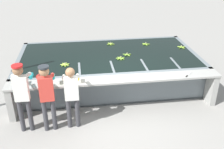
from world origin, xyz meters
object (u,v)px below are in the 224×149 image
at_px(banana_bunch_floating_3, 181,47).
at_px(banana_bunch_floating_4, 127,55).
at_px(knife_0, 188,75).
at_px(worker_0, 22,91).
at_px(worker_1, 47,92).
at_px(worker_2, 72,92).
at_px(banana_bunch_floating_1, 146,44).
at_px(banana_bunch_floating_5, 120,58).
at_px(banana_bunch_floating_0, 111,44).
at_px(banana_bunch_floating_2, 65,65).

xyz_separation_m(banana_bunch_floating_3, banana_bunch_floating_4, (-1.90, -0.39, 0.00)).
xyz_separation_m(banana_bunch_floating_4, knife_0, (1.30, -1.59, -0.01)).
bearing_deg(worker_0, worker_1, -5.31).
distance_m(worker_2, banana_bunch_floating_1, 3.82).
bearing_deg(banana_bunch_floating_4, banana_bunch_floating_3, 11.71).
xyz_separation_m(worker_0, banana_bunch_floating_1, (3.60, 2.88, -0.09)).
relative_size(banana_bunch_floating_5, knife_0, 1.03).
height_order(worker_2, banana_bunch_floating_0, worker_2).
bearing_deg(banana_bunch_floating_3, banana_bunch_floating_0, 164.57).
height_order(banana_bunch_floating_3, banana_bunch_floating_5, same).
height_order(banana_bunch_floating_3, knife_0, banana_bunch_floating_3).
relative_size(banana_bunch_floating_2, knife_0, 1.02).
height_order(worker_1, banana_bunch_floating_1, worker_1).
distance_m(banana_bunch_floating_1, banana_bunch_floating_5, 1.53).
height_order(worker_2, banana_bunch_floating_1, worker_2).
distance_m(worker_1, banana_bunch_floating_3, 4.84).
height_order(worker_1, worker_2, worker_1).
height_order(worker_0, banana_bunch_floating_1, worker_0).
xyz_separation_m(worker_1, banana_bunch_floating_2, (0.37, 1.60, -0.07)).
height_order(worker_0, banana_bunch_floating_0, worker_0).
bearing_deg(banana_bunch_floating_2, banana_bunch_floating_5, 8.04).
bearing_deg(banana_bunch_floating_0, banana_bunch_floating_5, -84.49).
bearing_deg(banana_bunch_floating_1, worker_2, -130.96).
distance_m(banana_bunch_floating_3, banana_bunch_floating_5, 2.25).
bearing_deg(worker_1, banana_bunch_floating_5, 42.58).
xyz_separation_m(worker_2, banana_bunch_floating_3, (3.60, 2.44, 0.02)).
bearing_deg(worker_2, worker_0, 179.70).
xyz_separation_m(worker_2, banana_bunch_floating_1, (2.50, 2.88, 0.02)).
bearing_deg(banana_bunch_floating_0, worker_0, -128.31).
distance_m(worker_0, banana_bunch_floating_4, 3.46).
xyz_separation_m(worker_0, knife_0, (4.10, 0.45, -0.10)).
bearing_deg(banana_bunch_floating_5, banana_bunch_floating_3, 16.77).
relative_size(banana_bunch_floating_2, banana_bunch_floating_3, 1.01).
bearing_deg(banana_bunch_floating_4, banana_bunch_floating_2, -165.54).
bearing_deg(banana_bunch_floating_0, banana_bunch_floating_2, -134.90).
distance_m(worker_2, banana_bunch_floating_2, 1.57).
xyz_separation_m(worker_1, banana_bunch_floating_3, (4.15, 2.48, -0.06)).
bearing_deg(banana_bunch_floating_4, banana_bunch_floating_1, 46.19).
height_order(worker_1, banana_bunch_floating_5, worker_1).
relative_size(worker_0, banana_bunch_floating_5, 6.10).
relative_size(banana_bunch_floating_0, banana_bunch_floating_3, 1.00).
height_order(worker_1, banana_bunch_floating_4, worker_1).
relative_size(banana_bunch_floating_1, banana_bunch_floating_2, 0.98).
xyz_separation_m(worker_2, banana_bunch_floating_4, (1.70, 2.04, 0.02)).
bearing_deg(banana_bunch_floating_2, knife_0, -19.10).
xyz_separation_m(worker_1, banana_bunch_floating_5, (1.99, 1.83, -0.07)).
height_order(worker_0, banana_bunch_floating_4, worker_0).
height_order(worker_0, banana_bunch_floating_3, worker_0).
relative_size(banana_bunch_floating_3, banana_bunch_floating_5, 0.99).
bearing_deg(worker_2, banana_bunch_floating_0, 66.73).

